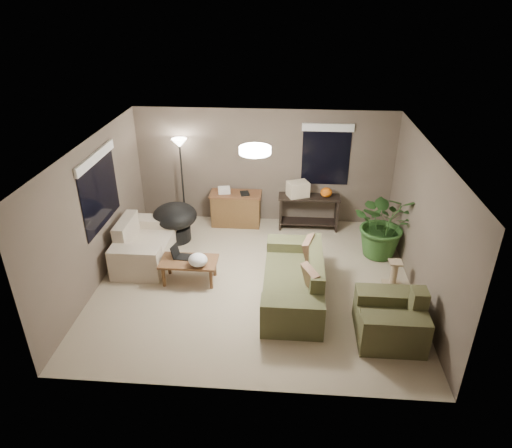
# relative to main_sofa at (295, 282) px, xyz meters

# --- Properties ---
(room_shell) EXTENTS (5.50, 5.50, 5.50)m
(room_shell) POSITION_rel_main_sofa_xyz_m (-0.71, 0.42, 0.96)
(room_shell) COLOR tan
(room_shell) RESTS_ON ground
(main_sofa) EXTENTS (0.95, 2.20, 0.85)m
(main_sofa) POSITION_rel_main_sofa_xyz_m (0.00, 0.00, 0.00)
(main_sofa) COLOR #44462A
(main_sofa) RESTS_ON ground
(throw_pillows) EXTENTS (0.40, 1.40, 0.47)m
(throw_pillows) POSITION_rel_main_sofa_xyz_m (0.26, 0.00, 0.36)
(throw_pillows) COLOR #8C7251
(throw_pillows) RESTS_ON main_sofa
(loveseat) EXTENTS (0.90, 1.60, 0.85)m
(loveseat) POSITION_rel_main_sofa_xyz_m (-2.88, 0.98, 0.00)
(loveseat) COLOR beige
(loveseat) RESTS_ON ground
(armchair) EXTENTS (0.95, 1.00, 0.85)m
(armchair) POSITION_rel_main_sofa_xyz_m (1.42, -0.87, 0.00)
(armchair) COLOR #46462A
(armchair) RESTS_ON ground
(coffee_table) EXTENTS (1.00, 0.55, 0.42)m
(coffee_table) POSITION_rel_main_sofa_xyz_m (-1.87, 0.34, 0.06)
(coffee_table) COLOR brown
(coffee_table) RESTS_ON ground
(laptop) EXTENTS (0.39, 0.25, 0.24)m
(laptop) POSITION_rel_main_sofa_xyz_m (-2.04, 0.44, 0.19)
(laptop) COLOR black
(laptop) RESTS_ON coffee_table
(plastic_bag) EXTENTS (0.39, 0.37, 0.23)m
(plastic_bag) POSITION_rel_main_sofa_xyz_m (-1.67, 0.19, 0.24)
(plastic_bag) COLOR white
(plastic_bag) RESTS_ON coffee_table
(desk) EXTENTS (1.10, 0.50, 0.75)m
(desk) POSITION_rel_main_sofa_xyz_m (-1.30, 2.60, 0.08)
(desk) COLOR brown
(desk) RESTS_ON ground
(desk_papers) EXTENTS (0.71, 0.30, 0.12)m
(desk_papers) POSITION_rel_main_sofa_xyz_m (-1.45, 2.59, 0.51)
(desk_papers) COLOR silver
(desk_papers) RESTS_ON desk
(console_table) EXTENTS (1.30, 0.40, 0.75)m
(console_table) POSITION_rel_main_sofa_xyz_m (0.28, 2.55, 0.14)
(console_table) COLOR black
(console_table) RESTS_ON ground
(pumpkin) EXTENTS (0.31, 0.31, 0.20)m
(pumpkin) POSITION_rel_main_sofa_xyz_m (0.63, 2.55, 0.56)
(pumpkin) COLOR orange
(pumpkin) RESTS_ON console_table
(cardboard_box) EXTENTS (0.51, 0.46, 0.32)m
(cardboard_box) POSITION_rel_main_sofa_xyz_m (0.03, 2.55, 0.61)
(cardboard_box) COLOR beige
(cardboard_box) RESTS_ON console_table
(papasan_chair) EXTENTS (1.14, 1.14, 0.80)m
(papasan_chair) POSITION_rel_main_sofa_xyz_m (-2.46, 1.81, 0.17)
(papasan_chair) COLOR black
(papasan_chair) RESTS_ON ground
(floor_lamp) EXTENTS (0.32, 0.32, 1.91)m
(floor_lamp) POSITION_rel_main_sofa_xyz_m (-2.46, 2.65, 1.30)
(floor_lamp) COLOR black
(floor_lamp) RESTS_ON ground
(ceiling_fixture) EXTENTS (0.50, 0.50, 0.10)m
(ceiling_fixture) POSITION_rel_main_sofa_xyz_m (-0.71, 0.42, 2.15)
(ceiling_fixture) COLOR white
(ceiling_fixture) RESTS_ON room_shell
(houseplant) EXTENTS (1.24, 1.38, 1.08)m
(houseplant) POSITION_rel_main_sofa_xyz_m (1.69, 1.53, 0.24)
(houseplant) COLOR #2D5923
(houseplant) RESTS_ON ground
(cat_scratching_post) EXTENTS (0.32, 0.32, 0.50)m
(cat_scratching_post) POSITION_rel_main_sofa_xyz_m (1.72, 0.46, -0.08)
(cat_scratching_post) COLOR tan
(cat_scratching_post) RESTS_ON ground
(window_left) EXTENTS (0.05, 1.56, 1.33)m
(window_left) POSITION_rel_main_sofa_xyz_m (-3.43, 0.72, 1.49)
(window_left) COLOR black
(window_left) RESTS_ON room_shell
(window_back) EXTENTS (1.06, 0.05, 1.33)m
(window_back) POSITION_rel_main_sofa_xyz_m (0.59, 2.89, 1.49)
(window_back) COLOR black
(window_back) RESTS_ON room_shell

